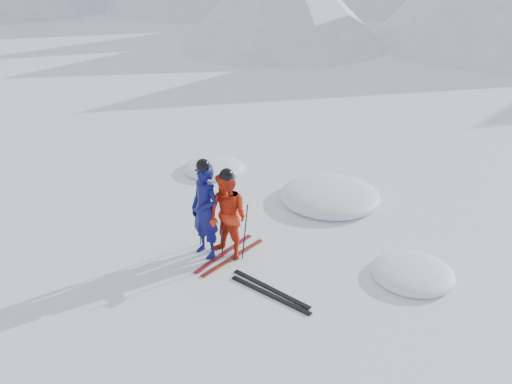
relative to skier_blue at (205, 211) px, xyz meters
The scene contains 12 objects.
ground 2.07m from the skier_blue, 16.00° to the left, with size 160.00×160.00×0.00m, color white.
skier_blue is the anchor object (origin of this frame).
skier_red 0.44m from the skier_blue, 29.55° to the left, with size 0.84×0.66×1.74m, color red.
pole_blue_left 0.46m from the skier_blue, 153.43° to the left, with size 0.02×0.02×1.26m, color black.
pole_blue_right 0.47m from the skier_blue, 45.00° to the left, with size 0.02×0.02×1.26m, color black.
pole_red_left 0.60m from the skier_blue, 80.48° to the left, with size 0.02×0.02×1.16m, color black.
pole_red_right 0.85m from the skier_blue, 28.25° to the left, with size 0.02×0.02×1.16m, color black.
ski_worn_left 0.99m from the skier_blue, 39.72° to the left, with size 0.09×1.70×0.03m, color black.
ski_worn_right 1.08m from the skier_blue, 23.28° to the left, with size 0.09×1.70×0.03m, color black.
ski_loose_a 1.94m from the skier_blue, ahead, with size 0.09×1.70×0.03m, color black.
ski_loose_b 2.04m from the skier_blue, ahead, with size 0.09×1.70×0.03m, color black.
snow_lumps 3.09m from the skier_blue, 74.86° to the left, with size 9.78×6.34×0.52m.
Camera 1 is at (4.75, -6.86, 5.63)m, focal length 38.00 mm.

